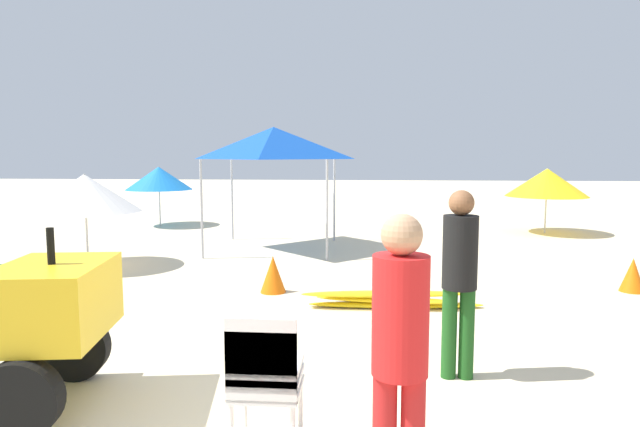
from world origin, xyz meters
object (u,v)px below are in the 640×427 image
Objects in this scene: lifeguard_near_left at (400,346)px; traffic_cone_far at (273,274)px; stacked_plastic_chairs at (265,372)px; traffic_cone_near at (633,275)px; lifeguard_near_center at (460,271)px; surfboard_pile at (389,300)px; beach_umbrella_far at (547,182)px; beach_umbrella_left at (85,193)px; beach_umbrella_mid at (159,178)px; popup_canopy at (274,143)px.

traffic_cone_far is (-1.59, 5.08, -0.74)m from lifeguard_near_left.
traffic_cone_near is at bearing 46.43° from stacked_plastic_chairs.
lifeguard_near_center is 3.39× the size of traffic_cone_near.
lifeguard_near_left is 3.39× the size of traffic_cone_near.
surfboard_pile is 1.19× the size of beach_umbrella_far.
stacked_plastic_chairs is 0.51× the size of beach_umbrella_left.
lifeguard_near_center is at bearing -111.55° from beach_umbrella_far.
beach_umbrella_far is 3.77× the size of traffic_cone_far.
beach_umbrella_mid is at bearing 145.31° from traffic_cone_near.
stacked_plastic_chairs reaches higher than traffic_cone_near.
lifeguard_near_left is 3.16× the size of traffic_cone_far.
traffic_cone_far is (-1.72, 0.72, 0.16)m from surfboard_pile.
traffic_cone_far is at bearing 157.19° from surfboard_pile.
stacked_plastic_chairs is at bearing -80.96° from popup_canopy.
beach_umbrella_left reaches higher than surfboard_pile.
traffic_cone_far is at bearing -80.85° from popup_canopy.
lifeguard_near_left is at bearing -33.31° from stacked_plastic_chairs.
stacked_plastic_chairs is at bearing -133.57° from traffic_cone_near.
lifeguard_near_left reaches higher than beach_umbrella_far.
lifeguard_near_left is at bearing -124.77° from traffic_cone_near.
stacked_plastic_chairs is 12.55m from beach_umbrella_far.
beach_umbrella_left is at bearing 157.23° from surfboard_pile.
traffic_cone_near is (-0.68, -6.30, -1.09)m from beach_umbrella_far.
popup_canopy reaches higher than lifeguard_near_center.
lifeguard_near_center is 12.55m from beach_umbrella_mid.
beach_umbrella_left is at bearing 157.24° from traffic_cone_far.
traffic_cone_far is (-6.14, -6.79, -1.07)m from beach_umbrella_far.
lifeguard_near_center is at bearing -56.76° from beach_umbrella_mid.
lifeguard_near_left is at bearing -76.09° from popup_canopy.
lifeguard_near_left is (-0.13, -4.36, 0.90)m from surfboard_pile.
beach_umbrella_mid is at bearing 98.40° from beach_umbrella_left.
beach_umbrella_left is (-3.13, -2.25, -0.95)m from popup_canopy.
stacked_plastic_chairs is at bearing -53.74° from beach_umbrella_left.
surfboard_pile is 6.07m from beach_umbrella_left.
popup_canopy is at bearing 35.69° from beach_umbrella_left.
popup_canopy is 5.15× the size of traffic_cone_near.
surfboard_pile is 4.81× the size of traffic_cone_near.
beach_umbrella_left is 0.95× the size of beach_umbrella_far.
traffic_cone_far is at bearing -132.12° from beach_umbrella_far.
popup_canopy reaches higher than stacked_plastic_chairs.
traffic_cone_near is (4.75, 4.99, -0.34)m from stacked_plastic_chairs.
traffic_cone_near is (3.20, 3.52, -0.76)m from lifeguard_near_center.
lifeguard_near_center is at bearing -37.46° from beach_umbrella_left.
beach_umbrella_mid reaches higher than surfboard_pile.
traffic_cone_far is at bearing -174.89° from traffic_cone_near.
popup_canopy is 5.49m from beach_umbrella_mid.
lifeguard_near_center reaches higher than traffic_cone_near.
beach_umbrella_mid is at bearing 114.00° from stacked_plastic_chairs.
lifeguard_near_center is at bearing -76.86° from surfboard_pile.
traffic_cone_far is (3.75, -1.57, -1.10)m from beach_umbrella_left.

